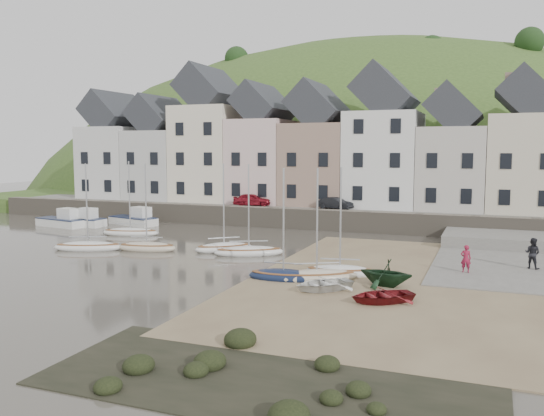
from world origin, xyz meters
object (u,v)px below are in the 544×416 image
at_px(sailboat_0, 130,232).
at_px(car_left, 252,200).
at_px(rowboat_white, 323,284).
at_px(person_dark, 533,253).
at_px(rowboat_red, 382,295).
at_px(rowboat_green, 386,272).
at_px(person_red, 466,259).
at_px(car_right, 335,203).

xyz_separation_m(sailboat_0, car_left, (6.14, 11.16, 1.95)).
bearing_deg(rowboat_white, sailboat_0, -167.56).
relative_size(sailboat_0, rowboat_white, 2.03).
bearing_deg(person_dark, car_left, -6.14).
xyz_separation_m(rowboat_red, person_dark, (6.92, 10.29, 0.65)).
bearing_deg(rowboat_green, car_left, -132.88).
relative_size(person_red, car_right, 0.47).
distance_m(rowboat_green, car_left, 27.03).
bearing_deg(rowboat_red, rowboat_green, 149.32).
height_order(rowboat_white, rowboat_green, rowboat_green).
bearing_deg(person_red, car_right, -61.74).
bearing_deg(person_dark, sailboat_0, 18.77).
bearing_deg(person_red, rowboat_white, 37.92).
xyz_separation_m(rowboat_white, rowboat_green, (2.77, 1.97, 0.40)).
distance_m(rowboat_white, car_right, 23.95).
bearing_deg(rowboat_green, rowboat_white, -45.50).
bearing_deg(rowboat_white, person_red, 89.18).
distance_m(rowboat_red, person_red, 8.51).
xyz_separation_m(rowboat_green, car_left, (-16.64, 21.26, 1.44)).
xyz_separation_m(rowboat_white, car_right, (-5.59, 23.23, 1.77)).
height_order(rowboat_white, car_left, car_left).
bearing_deg(sailboat_0, person_red, -11.62).
bearing_deg(rowboat_red, person_dark, 108.69).
xyz_separation_m(sailboat_0, person_dark, (30.08, -2.97, 0.77)).
height_order(sailboat_0, rowboat_green, sailboat_0).
relative_size(rowboat_white, car_right, 0.93).
relative_size(rowboat_white, person_dark, 1.71).
bearing_deg(rowboat_red, sailboat_0, -157.18).
bearing_deg(car_left, rowboat_red, -162.31).
height_order(sailboat_0, car_left, sailboat_0).
bearing_deg(person_dark, car_right, -17.66).
xyz_separation_m(rowboat_red, car_right, (-8.73, 24.42, 1.77)).
height_order(rowboat_red, person_red, person_red).
xyz_separation_m(rowboat_green, rowboat_red, (0.37, -3.16, -0.40)).
distance_m(rowboat_red, car_right, 25.99).
distance_m(sailboat_0, car_right, 18.34).
xyz_separation_m(rowboat_white, car_left, (-13.87, 23.23, 1.83)).
distance_m(person_dark, car_left, 27.82).
distance_m(rowboat_red, person_dark, 12.42).
bearing_deg(car_left, rowboat_green, -159.12).
bearing_deg(rowboat_red, rowboat_white, -148.13).
relative_size(rowboat_green, person_red, 1.73).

